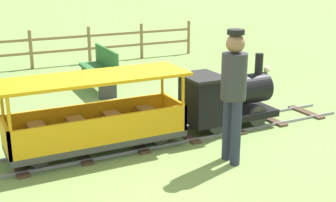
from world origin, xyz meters
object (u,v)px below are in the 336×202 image
object	(u,v)px
locomotive	(225,97)
passenger_car	(97,121)
conductor_person	(234,86)
park_bench	(100,70)

from	to	relation	value
locomotive	passenger_car	bearing A→B (deg)	-90.00
conductor_person	passenger_car	bearing A→B (deg)	-126.93
passenger_car	park_bench	xyz separation A→B (m)	(-2.85, 1.00, -0.01)
locomotive	passenger_car	xyz separation A→B (m)	(0.00, -1.94, -0.06)
passenger_car	conductor_person	xyz separation A→B (m)	(1.02, 1.36, 0.53)
locomotive	passenger_car	size ratio (longest dim) A/B	0.61
passenger_car	conductor_person	bearing A→B (deg)	53.07
locomotive	park_bench	size ratio (longest dim) A/B	1.10
passenger_car	conductor_person	distance (m)	1.78
passenger_car	park_bench	size ratio (longest dim) A/B	1.80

